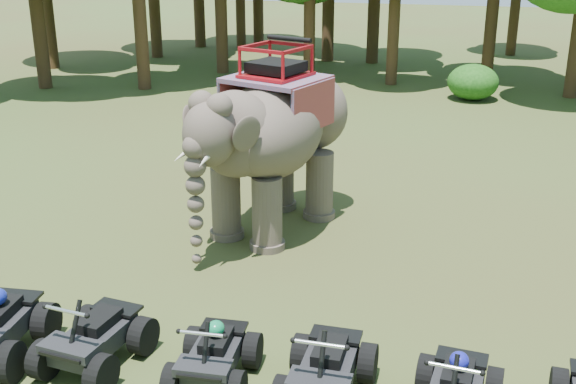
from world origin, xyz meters
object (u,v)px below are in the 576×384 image
(elephant, at_px, (274,138))
(atv_2, at_px, (214,348))
(atv_4, at_px, (456,382))
(atv_1, at_px, (93,328))
(atv_3, at_px, (327,360))

(elephant, relative_size, atv_2, 3.14)
(atv_4, bearing_deg, atv_2, -174.79)
(atv_4, bearing_deg, elephant, 130.62)
(elephant, relative_size, atv_1, 2.87)
(elephant, distance_m, atv_2, 6.27)
(atv_2, relative_size, atv_4, 0.97)
(elephant, distance_m, atv_4, 7.55)
(atv_2, relative_size, atv_3, 0.92)
(elephant, xyz_separation_m, atv_2, (0.63, -6.05, -1.52))
(elephant, bearing_deg, atv_3, -48.24)
(elephant, relative_size, atv_3, 2.89)
(atv_2, height_order, atv_4, atv_4)
(atv_1, xyz_separation_m, atv_2, (1.96, -0.00, -0.06))
(elephant, bearing_deg, atv_4, -35.26)
(atv_2, bearing_deg, elephant, 93.42)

